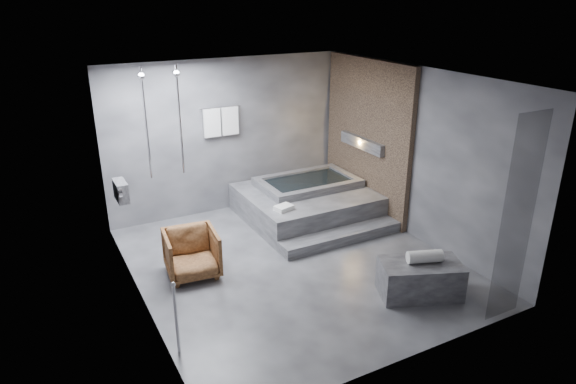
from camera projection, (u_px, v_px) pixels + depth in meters
room at (310, 146)px, 7.54m from camera, size 5.00×5.04×2.82m
tub_deck at (306, 203)px, 9.36m from camera, size 2.20×2.00×0.50m
tub_step at (342, 237)px, 8.45m from camera, size 2.20×0.36×0.18m
concrete_bench at (420, 279)px, 6.92m from camera, size 1.21×0.95×0.48m
driftwood_chair at (192, 254)px, 7.37m from camera, size 0.81×0.83×0.68m
rolled_towel at (425, 257)px, 6.83m from camera, size 0.50×0.32×0.17m
deck_towel at (284, 208)px, 8.44m from camera, size 0.33×0.28×0.08m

